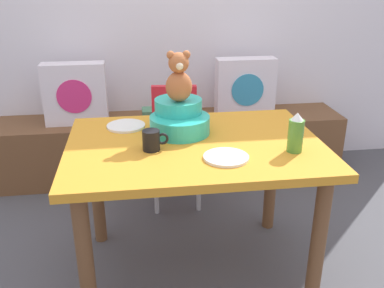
{
  "coord_description": "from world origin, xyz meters",
  "views": [
    {
      "loc": [
        -0.27,
        -1.87,
        1.51
      ],
      "look_at": [
        0.0,
        0.1,
        0.69
      ],
      "focal_mm": 39.95,
      "sensor_mm": 36.0,
      "label": 1
    }
  ],
  "objects_px": {
    "ketchup_bottle": "(296,133)",
    "dinner_plate_far": "(226,157)",
    "dining_table": "(195,163)",
    "book_stack": "(156,114)",
    "coffee_mug": "(152,140)",
    "dinner_plate_near": "(126,126)",
    "infant_seat_teal": "(179,118)",
    "teddy_bear": "(179,78)",
    "pillow_floral_right": "(245,88)",
    "highchair": "(175,131)",
    "pillow_floral_left": "(75,94)"
  },
  "relations": [
    {
      "from": "dining_table",
      "to": "ketchup_bottle",
      "type": "bearing_deg",
      "value": -21.34
    },
    {
      "from": "pillow_floral_right",
      "to": "teddy_bear",
      "type": "distance_m",
      "value": 1.23
    },
    {
      "from": "book_stack",
      "to": "ketchup_bottle",
      "type": "distance_m",
      "value": 1.5
    },
    {
      "from": "highchair",
      "to": "pillow_floral_right",
      "type": "bearing_deg",
      "value": 35.82
    },
    {
      "from": "dining_table",
      "to": "dinner_plate_near",
      "type": "height_order",
      "value": "dinner_plate_near"
    },
    {
      "from": "pillow_floral_left",
      "to": "dining_table",
      "type": "distance_m",
      "value": 1.35
    },
    {
      "from": "coffee_mug",
      "to": "dinner_plate_near",
      "type": "relative_size",
      "value": 0.6
    },
    {
      "from": "book_stack",
      "to": "dinner_plate_far",
      "type": "bearing_deg",
      "value": -80.49
    },
    {
      "from": "book_stack",
      "to": "infant_seat_teal",
      "type": "height_order",
      "value": "infant_seat_teal"
    },
    {
      "from": "dining_table",
      "to": "dinner_plate_far",
      "type": "bearing_deg",
      "value": -62.07
    },
    {
      "from": "book_stack",
      "to": "dinner_plate_far",
      "type": "xyz_separation_m",
      "value": [
        0.23,
        -1.39,
        0.25
      ]
    },
    {
      "from": "pillow_floral_left",
      "to": "teddy_bear",
      "type": "bearing_deg",
      "value": -57.9
    },
    {
      "from": "infant_seat_teal",
      "to": "dining_table",
      "type": "bearing_deg",
      "value": -69.37
    },
    {
      "from": "book_stack",
      "to": "coffee_mug",
      "type": "height_order",
      "value": "coffee_mug"
    },
    {
      "from": "dining_table",
      "to": "coffee_mug",
      "type": "bearing_deg",
      "value": -162.73
    },
    {
      "from": "pillow_floral_left",
      "to": "infant_seat_teal",
      "type": "xyz_separation_m",
      "value": [
        0.63,
        -1.01,
        0.13
      ]
    },
    {
      "from": "infant_seat_teal",
      "to": "ketchup_bottle",
      "type": "distance_m",
      "value": 0.58
    },
    {
      "from": "book_stack",
      "to": "ketchup_bottle",
      "type": "xyz_separation_m",
      "value": [
        0.56,
        -1.35,
        0.33
      ]
    },
    {
      "from": "coffee_mug",
      "to": "pillow_floral_right",
      "type": "bearing_deg",
      "value": 58.31
    },
    {
      "from": "book_stack",
      "to": "highchair",
      "type": "xyz_separation_m",
      "value": [
        0.1,
        -0.44,
        0.02
      ]
    },
    {
      "from": "book_stack",
      "to": "ketchup_bottle",
      "type": "height_order",
      "value": "ketchup_bottle"
    },
    {
      "from": "infant_seat_teal",
      "to": "pillow_floral_right",
      "type": "bearing_deg",
      "value": 58.97
    },
    {
      "from": "pillow_floral_right",
      "to": "book_stack",
      "type": "distance_m",
      "value": 0.7
    },
    {
      "from": "dining_table",
      "to": "coffee_mug",
      "type": "distance_m",
      "value": 0.27
    },
    {
      "from": "highchair",
      "to": "ketchup_bottle",
      "type": "relative_size",
      "value": 4.27
    },
    {
      "from": "highchair",
      "to": "coffee_mug",
      "type": "xyz_separation_m",
      "value": [
        -0.18,
        -0.81,
        0.27
      ]
    },
    {
      "from": "pillow_floral_right",
      "to": "dinner_plate_far",
      "type": "height_order",
      "value": "pillow_floral_right"
    },
    {
      "from": "book_stack",
      "to": "highchair",
      "type": "bearing_deg",
      "value": -77.16
    },
    {
      "from": "pillow_floral_left",
      "to": "ketchup_bottle",
      "type": "xyz_separation_m",
      "value": [
        1.12,
        -1.33,
        0.15
      ]
    },
    {
      "from": "pillow_floral_left",
      "to": "coffee_mug",
      "type": "distance_m",
      "value": 1.32
    },
    {
      "from": "book_stack",
      "to": "infant_seat_teal",
      "type": "distance_m",
      "value": 1.08
    },
    {
      "from": "dinner_plate_far",
      "to": "teddy_bear",
      "type": "bearing_deg",
      "value": 114.95
    },
    {
      "from": "book_stack",
      "to": "dinner_plate_near",
      "type": "distance_m",
      "value": 0.98
    },
    {
      "from": "dining_table",
      "to": "dinner_plate_far",
      "type": "distance_m",
      "value": 0.26
    },
    {
      "from": "book_stack",
      "to": "dinner_plate_far",
      "type": "distance_m",
      "value": 1.43
    },
    {
      "from": "dining_table",
      "to": "coffee_mug",
      "type": "xyz_separation_m",
      "value": [
        -0.21,
        -0.06,
        0.16
      ]
    },
    {
      "from": "teddy_bear",
      "to": "ketchup_bottle",
      "type": "distance_m",
      "value": 0.61
    },
    {
      "from": "highchair",
      "to": "teddy_bear",
      "type": "relative_size",
      "value": 3.16
    },
    {
      "from": "dinner_plate_near",
      "to": "teddy_bear",
      "type": "bearing_deg",
      "value": -21.92
    },
    {
      "from": "ketchup_bottle",
      "to": "dining_table",
      "type": "bearing_deg",
      "value": 158.66
    },
    {
      "from": "highchair",
      "to": "teddy_bear",
      "type": "xyz_separation_m",
      "value": [
        -0.03,
        -0.6,
        0.5
      ]
    },
    {
      "from": "dining_table",
      "to": "teddy_bear",
      "type": "relative_size",
      "value": 4.86
    },
    {
      "from": "pillow_floral_left",
      "to": "highchair",
      "type": "xyz_separation_m",
      "value": [
        0.67,
        -0.42,
        -0.16
      ]
    },
    {
      "from": "teddy_bear",
      "to": "dinner_plate_far",
      "type": "bearing_deg",
      "value": -65.05
    },
    {
      "from": "ketchup_bottle",
      "to": "dinner_plate_far",
      "type": "height_order",
      "value": "ketchup_bottle"
    },
    {
      "from": "dining_table",
      "to": "ketchup_bottle",
      "type": "distance_m",
      "value": 0.5
    },
    {
      "from": "book_stack",
      "to": "teddy_bear",
      "type": "height_order",
      "value": "teddy_bear"
    },
    {
      "from": "book_stack",
      "to": "teddy_bear",
      "type": "bearing_deg",
      "value": -86.28
    },
    {
      "from": "pillow_floral_left",
      "to": "highchair",
      "type": "distance_m",
      "value": 0.8
    },
    {
      "from": "pillow_floral_right",
      "to": "dinner_plate_near",
      "type": "height_order",
      "value": "pillow_floral_right"
    }
  ]
}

